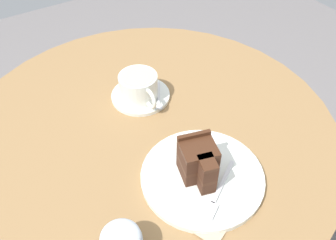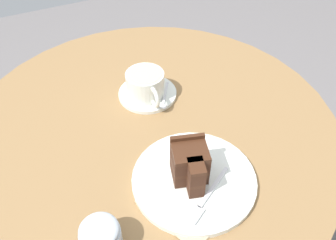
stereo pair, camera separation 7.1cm
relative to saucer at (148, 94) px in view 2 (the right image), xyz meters
name	(u,v)px [view 2 (the right image)]	position (x,y,z in m)	size (l,w,h in m)	color
cafe_table	(152,155)	(0.09, -0.03, -0.12)	(0.85, 0.85, 0.74)	olive
saucer	(148,94)	(0.00, 0.00, 0.00)	(0.14, 0.14, 0.01)	silver
coffee_cup	(146,84)	(0.01, -0.01, 0.04)	(0.12, 0.09, 0.06)	silver
teaspoon	(164,99)	(0.04, 0.03, 0.01)	(0.09, 0.06, 0.00)	silver
cake_plate	(194,179)	(0.28, -0.02, 0.00)	(0.24, 0.24, 0.01)	silver
cake_slice	(190,164)	(0.27, -0.03, 0.04)	(0.10, 0.08, 0.08)	#422619
fork	(205,200)	(0.33, -0.03, 0.01)	(0.08, 0.13, 0.00)	silver
napkin	(194,196)	(0.31, -0.04, 0.00)	(0.19, 0.21, 0.00)	tan
sugar_pot	(101,237)	(0.33, -0.22, 0.03)	(0.07, 0.07, 0.06)	silver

